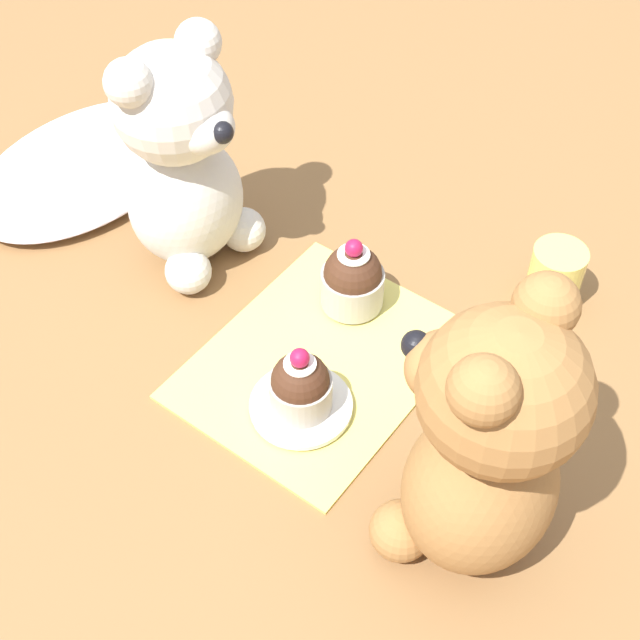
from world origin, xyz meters
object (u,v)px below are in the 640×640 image
(saucer_plate, at_px, (301,405))
(juice_glass, at_px, (554,278))
(cupcake_near_tan_bear, at_px, (300,385))
(teddy_bear_cream, at_px, (182,160))
(teddy_bear_tan, at_px, (485,445))
(cupcake_near_cream_bear, at_px, (353,280))

(saucer_plate, bearing_deg, juice_glass, -24.59)
(saucer_plate, distance_m, cupcake_near_tan_bear, 0.03)
(teddy_bear_cream, xyz_separation_m, juice_glass, (0.14, -0.30, -0.08))
(teddy_bear_tan, xyz_separation_m, cupcake_near_tan_bear, (0.01, 0.16, -0.08))
(cupcake_near_cream_bear, distance_m, cupcake_near_tan_bear, 0.13)
(juice_glass, bearing_deg, cupcake_near_tan_bear, 155.41)
(cupcake_near_cream_bear, distance_m, saucer_plate, 0.13)
(cupcake_near_cream_bear, xyz_separation_m, saucer_plate, (-0.12, -0.04, -0.03))
(teddy_bear_cream, distance_m, teddy_bear_tan, 0.38)
(teddy_bear_tan, distance_m, cupcake_near_tan_bear, 0.18)
(saucer_plate, xyz_separation_m, juice_glass, (0.23, -0.11, 0.02))
(teddy_bear_tan, height_order, cupcake_near_tan_bear, teddy_bear_tan)
(teddy_bear_tan, bearing_deg, cupcake_near_cream_bear, -125.42)
(teddy_bear_cream, relative_size, cupcake_near_cream_bear, 3.04)
(cupcake_near_cream_bear, height_order, saucer_plate, cupcake_near_cream_bear)
(saucer_plate, distance_m, juice_glass, 0.26)
(saucer_plate, height_order, cupcake_near_tan_bear, cupcake_near_tan_bear)
(teddy_bear_cream, height_order, cupcake_near_tan_bear, teddy_bear_cream)
(cupcake_near_cream_bear, relative_size, saucer_plate, 0.88)
(teddy_bear_tan, xyz_separation_m, cupcake_near_cream_bear, (0.14, 0.20, -0.08))
(cupcake_near_tan_bear, height_order, juice_glass, cupcake_near_tan_bear)
(cupcake_near_cream_bear, xyz_separation_m, cupcake_near_tan_bear, (-0.12, -0.04, 0.00))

